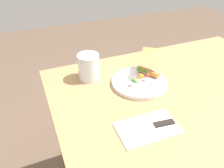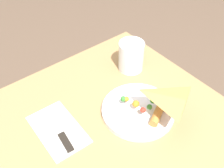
# 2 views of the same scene
# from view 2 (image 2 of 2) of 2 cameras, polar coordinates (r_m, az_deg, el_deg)

# --- Properties ---
(plate_pizza) EXTENTS (0.22, 0.22, 0.05)m
(plate_pizza) POSITION_cam_2_polar(r_m,az_deg,el_deg) (0.84, 5.44, -5.05)
(plate_pizza) COLOR white
(plate_pizza) RESTS_ON dining_table
(milk_glass) EXTENTS (0.09, 0.09, 0.11)m
(milk_glass) POSITION_cam_2_polar(r_m,az_deg,el_deg) (0.97, 3.89, 5.45)
(milk_glass) COLOR white
(milk_glass) RESTS_ON dining_table
(napkin_folded) EXTENTS (0.19, 0.12, 0.00)m
(napkin_folded) POSITION_cam_2_polar(r_m,az_deg,el_deg) (0.82, -10.91, -9.06)
(napkin_folded) COLOR white
(napkin_folded) RESTS_ON dining_table
(butter_knife) EXTENTS (0.18, 0.04, 0.01)m
(butter_knife) POSITION_cam_2_polar(r_m,az_deg,el_deg) (0.81, -10.72, -9.26)
(butter_knife) COLOR black
(butter_knife) RESTS_ON napkin_folded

